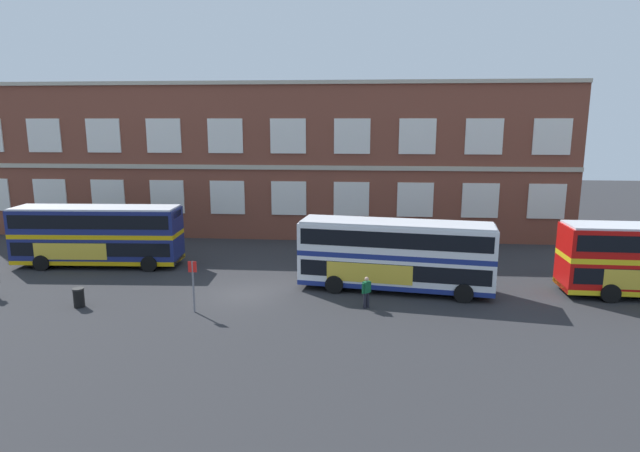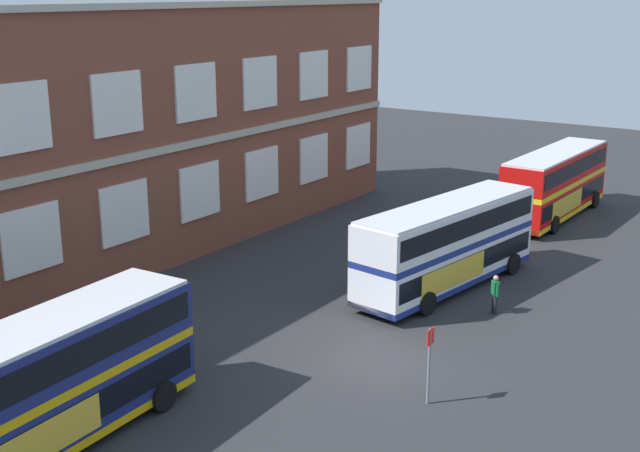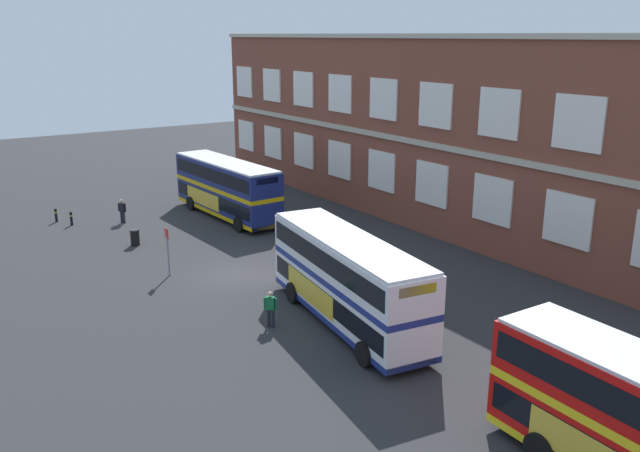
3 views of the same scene
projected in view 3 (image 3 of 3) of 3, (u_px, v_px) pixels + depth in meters
ground_plane at (266, 268)px, 37.15m from camera, size 120.00×120.00×0.00m
brick_terminal_building at (451, 132)px, 45.47m from camera, size 50.92×8.19×12.79m
double_decker_near at (227, 188)px, 47.05m from camera, size 11.12×3.29×4.07m
double_decker_middle at (348, 279)px, 29.44m from camera, size 11.25×4.11×4.07m
waiting_passenger at (270, 308)px, 29.43m from camera, size 0.53×0.51×1.70m
second_passenger at (122, 210)px, 45.76m from camera, size 0.56×0.48×1.70m
bus_stand_flag at (168, 247)px, 35.55m from camera, size 0.44×0.10×2.70m
station_litter_bin at (135, 237)px, 41.03m from camera, size 0.60×0.60×1.03m
safety_bollard_west at (56, 215)px, 46.17m from camera, size 0.19×0.19×0.95m
safety_bollard_east at (71, 218)px, 45.33m from camera, size 0.19×0.19×0.95m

